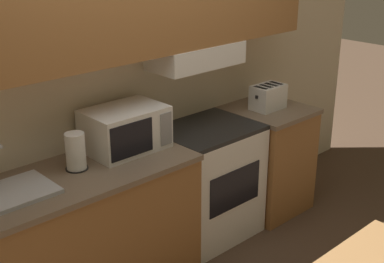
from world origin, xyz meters
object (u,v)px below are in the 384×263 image
microwave (125,129)px  toaster (268,97)px  stove_range (207,182)px  paper_towel_roll (76,152)px  sink_basin (8,193)px

microwave → toaster: microwave is taller
toaster → stove_range: bearing=177.7°
microwave → paper_towel_roll: microwave is taller
toaster → paper_towel_roll: bearing=178.2°
stove_range → microwave: 0.89m
sink_basin → paper_towel_roll: (0.45, 0.05, 0.09)m
microwave → sink_basin: size_ratio=1.06×
stove_range → toaster: 0.84m
microwave → toaster: 1.32m
microwave → sink_basin: sink_basin is taller
toaster → sink_basin: (-2.17, 0.01, -0.08)m
sink_basin → paper_towel_roll: 0.47m
toaster → sink_basin: 2.17m
stove_range → paper_towel_roll: bearing=178.5°
toaster → paper_towel_roll: paper_towel_roll is taller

